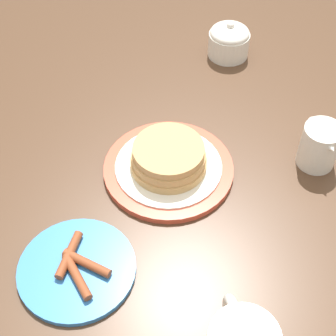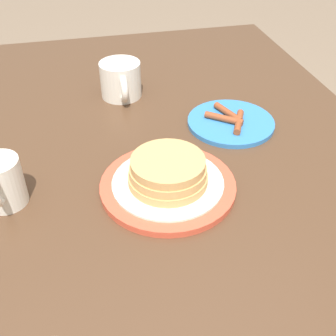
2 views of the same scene
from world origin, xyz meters
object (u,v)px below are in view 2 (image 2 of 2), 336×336
at_px(pancake_plate, 168,178).
at_px(coffee_mug, 119,80).
at_px(side_plate_bacon, 231,122).
at_px(creamer_pitcher, 2,181).

xyz_separation_m(pancake_plate, coffee_mug, (-0.35, -0.03, 0.02)).
xyz_separation_m(side_plate_bacon, creamer_pitcher, (0.14, -0.44, 0.04)).
bearing_deg(side_plate_bacon, coffee_mug, -130.31).
relative_size(pancake_plate, coffee_mug, 1.88).
bearing_deg(coffee_mug, creamer_pitcher, -35.78).
xyz_separation_m(pancake_plate, side_plate_bacon, (-0.17, 0.17, -0.02)).
relative_size(side_plate_bacon, creamer_pitcher, 1.71).
bearing_deg(pancake_plate, side_plate_bacon, 134.58).
bearing_deg(creamer_pitcher, side_plate_bacon, 108.22).
height_order(pancake_plate, side_plate_bacon, pancake_plate).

